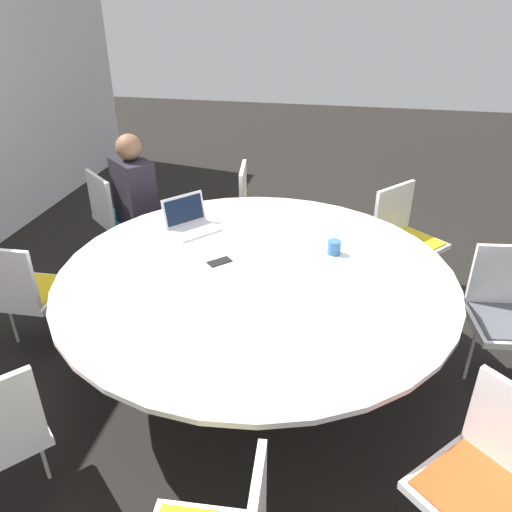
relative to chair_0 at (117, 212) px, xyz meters
name	(u,v)px	position (x,y,z in m)	size (l,w,h in m)	color
ground_plane	(256,369)	(-1.12, -1.40, -0.50)	(16.00, 16.00, 0.00)	black
conference_table	(256,285)	(-1.12, -1.40, 0.14)	(2.26, 2.26, 0.73)	#333333
chair_0	(117,212)	(0.00, 0.00, 0.00)	(0.61, 0.61, 0.85)	white
chair_1	(20,288)	(-1.22, 0.09, 0.00)	(0.43, 0.45, 0.85)	white
chair_4	(492,477)	(-2.09, -2.53, 0.00)	(0.61, 0.61, 0.85)	white
chair_5	(509,308)	(-0.86, -2.87, 0.00)	(0.47, 0.49, 0.85)	white
chair_6	(404,233)	(0.05, -2.33, 0.00)	(0.61, 0.61, 0.85)	white
chair_7	(258,206)	(0.35, -1.13, 0.00)	(0.49, 0.48, 0.85)	white
person_0	(137,196)	(-0.09, -0.24, 0.20)	(0.40, 0.42, 1.20)	#231E28
laptop	(190,222)	(-0.65, -0.86, 0.28)	(0.40, 0.39, 0.21)	silver
coffee_cup	(334,247)	(-0.82, -1.82, 0.27)	(0.08, 0.08, 0.09)	#33669E
cell_phone	(220,262)	(-1.06, -1.17, 0.24)	(0.15, 0.15, 0.01)	black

